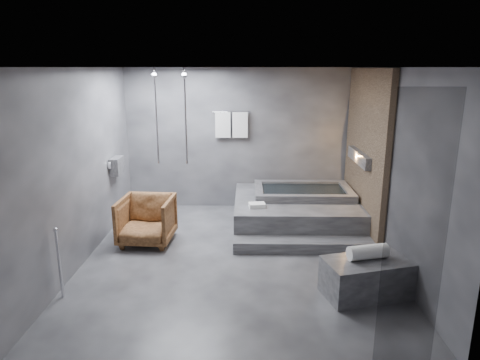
{
  "coord_description": "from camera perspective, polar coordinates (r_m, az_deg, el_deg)",
  "views": [
    {
      "loc": [
        0.17,
        -5.99,
        2.8
      ],
      "look_at": [
        0.06,
        0.3,
        1.14
      ],
      "focal_mm": 32.0,
      "sensor_mm": 36.0,
      "label": 1
    }
  ],
  "objects": [
    {
      "name": "room",
      "position": [
        6.33,
        3.09,
        5.06
      ],
      "size": [
        5.0,
        5.04,
        2.82
      ],
      "color": "#2D2D30",
      "rests_on": "ground"
    },
    {
      "name": "tub_deck",
      "position": [
        7.91,
        7.39,
        -4.12
      ],
      "size": [
        2.2,
        2.0,
        0.5
      ],
      "primitive_type": "cube",
      "color": "#323335",
      "rests_on": "ground"
    },
    {
      "name": "tub_step",
      "position": [
        6.88,
        8.41,
        -8.57
      ],
      "size": [
        2.2,
        0.36,
        0.18
      ],
      "primitive_type": "cube",
      "color": "#323335",
      "rests_on": "ground"
    },
    {
      "name": "concrete_bench",
      "position": [
        5.74,
        16.47,
        -12.36
      ],
      "size": [
        1.17,
        0.84,
        0.47
      ],
      "primitive_type": "cube",
      "rotation": [
        0.0,
        0.0,
        0.27
      ],
      "color": "#323235",
      "rests_on": "ground"
    },
    {
      "name": "driftwood_chair",
      "position": [
        7.15,
        -12.35,
        -5.26
      ],
      "size": [
        0.88,
        0.91,
        0.78
      ],
      "primitive_type": "imported",
      "rotation": [
        0.0,
        0.0,
        -0.07
      ],
      "color": "#402210",
      "rests_on": "ground"
    },
    {
      "name": "rolled_towel",
      "position": [
        5.65,
        16.69,
        -9.18
      ],
      "size": [
        0.54,
        0.31,
        0.18
      ],
      "primitive_type": "cylinder",
      "rotation": [
        0.0,
        1.57,
        0.25
      ],
      "color": "white",
      "rests_on": "concrete_bench"
    },
    {
      "name": "deck_towel",
      "position": [
        7.26,
        2.28,
        -3.38
      ],
      "size": [
        0.29,
        0.23,
        0.07
      ],
      "primitive_type": "cube",
      "rotation": [
        0.0,
        0.0,
        0.14
      ],
      "color": "white",
      "rests_on": "tub_deck"
    }
  ]
}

